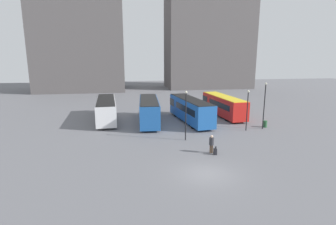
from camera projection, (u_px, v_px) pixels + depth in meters
name	position (u px, v px, depth m)	size (l,w,h in m)	color
ground_plane	(206.00, 174.00, 20.27)	(160.00, 160.00, 0.00)	slate
building_block_left	(80.00, 18.00, 68.59)	(22.24, 17.30, 37.62)	#5B5656
building_block_right	(208.00, 43.00, 75.44)	(23.88, 12.86, 25.25)	#5B5656
bus_0	(106.00, 109.00, 37.21)	(3.22, 11.42, 3.01)	silver
bus_1	(149.00, 110.00, 35.81)	(3.19, 10.80, 3.25)	#1E56A3
bus_2	(190.00, 109.00, 36.37)	(3.85, 11.58, 3.21)	#1E56A3
bus_3	(223.00, 105.00, 40.12)	(3.28, 11.23, 3.01)	red
traveler	(212.00, 142.00, 24.46)	(0.48, 0.48, 1.75)	#4C3828
suitcase	(215.00, 152.00, 24.20)	(0.28, 0.33, 0.83)	black
lamp_post_0	(247.00, 107.00, 31.60)	(0.28, 0.28, 4.96)	black
lamp_post_1	(264.00, 102.00, 32.19)	(0.28, 0.28, 5.81)	black
lamp_post_2	(186.00, 111.00, 27.82)	(0.28, 0.28, 5.38)	black
trash_bin	(265.00, 124.00, 33.60)	(0.52, 0.52, 0.85)	#285633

